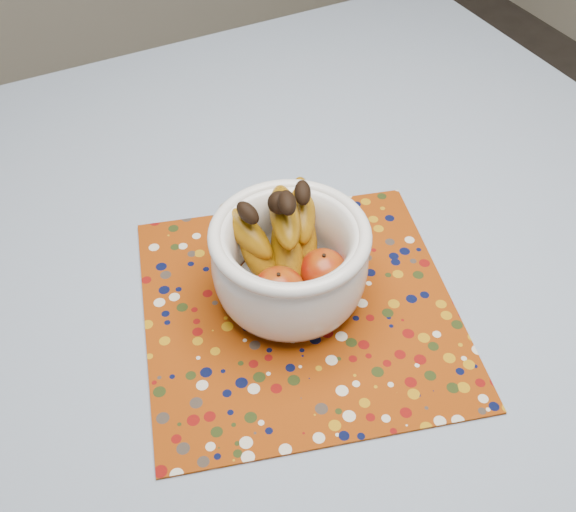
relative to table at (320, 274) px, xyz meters
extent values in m
plane|color=#2D2826|center=(0.00, 0.00, -0.67)|extent=(4.00, 4.00, 0.00)
cube|color=brown|center=(0.00, 0.00, 0.06)|extent=(1.20, 1.20, 0.04)
cylinder|color=brown|center=(0.53, 0.53, -0.32)|extent=(0.06, 0.06, 0.71)
cylinder|color=brown|center=(0.68, 0.13, -0.46)|extent=(0.04, 0.04, 0.43)
cube|color=slate|center=(0.00, 0.00, 0.08)|extent=(1.32, 1.32, 0.01)
cube|color=#813007|center=(-0.10, -0.11, 0.09)|extent=(0.52, 0.52, 0.00)
cylinder|color=white|center=(-0.10, -0.09, 0.10)|extent=(0.11, 0.11, 0.01)
cylinder|color=white|center=(-0.10, -0.09, 0.11)|extent=(0.15, 0.15, 0.01)
torus|color=white|center=(-0.10, -0.09, 0.21)|extent=(0.21, 0.21, 0.02)
ellipsoid|color=#780805|center=(-0.13, -0.12, 0.14)|extent=(0.07, 0.07, 0.06)
ellipsoid|color=#780805|center=(-0.06, -0.11, 0.14)|extent=(0.07, 0.07, 0.06)
sphere|color=black|center=(-0.10, -0.05, 0.23)|extent=(0.03, 0.03, 0.03)
camera|label=1|loc=(-0.38, -0.63, 0.81)|focal=42.00mm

